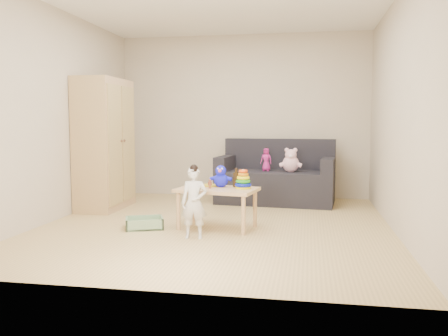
% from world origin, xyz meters
% --- Properties ---
extents(room, '(4.50, 4.50, 4.50)m').
position_xyz_m(room, '(0.00, 0.00, 1.30)').
color(room, tan).
rests_on(room, ground).
extents(wardrobe, '(0.50, 1.00, 1.80)m').
position_xyz_m(wardrobe, '(-1.74, 0.81, 0.90)').
color(wardrobe, tan).
rests_on(wardrobe, ground).
extents(sofa, '(1.78, 1.01, 0.48)m').
position_xyz_m(sofa, '(0.58, 1.68, 0.24)').
color(sofa, black).
rests_on(sofa, ground).
extents(play_table, '(0.95, 0.69, 0.46)m').
position_xyz_m(play_table, '(0.05, -0.17, 0.23)').
color(play_table, '#E4BC7D').
rests_on(play_table, ground).
extents(storage_bin, '(0.50, 0.45, 0.13)m').
position_xyz_m(storage_bin, '(-0.77, -0.33, 0.06)').
color(storage_bin, '#84AA7B').
rests_on(storage_bin, ground).
extents(toddler, '(0.29, 0.21, 0.73)m').
position_xyz_m(toddler, '(-0.10, -0.67, 0.36)').
color(toddler, silver).
rests_on(toddler, ground).
extents(pink_bear, '(0.29, 0.26, 0.30)m').
position_xyz_m(pink_bear, '(0.80, 1.58, 0.63)').
color(pink_bear, '#FFBBCD').
rests_on(pink_bear, sofa).
extents(doll, '(0.19, 0.15, 0.33)m').
position_xyz_m(doll, '(0.44, 1.65, 0.65)').
color(doll, '#BD2382').
rests_on(doll, sofa).
extents(ring_stacker, '(0.19, 0.19, 0.22)m').
position_xyz_m(ring_stacker, '(0.34, -0.15, 0.55)').
color(ring_stacker, '#F9EF0D').
rests_on(ring_stacker, play_table).
extents(brown_bottle, '(0.07, 0.07, 0.22)m').
position_xyz_m(brown_bottle, '(0.24, -0.02, 0.55)').
color(brown_bottle, black).
rests_on(brown_bottle, play_table).
extents(blue_plush, '(0.24, 0.20, 0.26)m').
position_xyz_m(blue_plush, '(0.07, -0.06, 0.59)').
color(blue_plush, '#1C1FFF').
rests_on(blue_plush, play_table).
extents(wooden_figure, '(0.05, 0.04, 0.11)m').
position_xyz_m(wooden_figure, '(-0.03, -0.21, 0.51)').
color(wooden_figure, brown).
rests_on(wooden_figure, play_table).
extents(yellow_book, '(0.25, 0.25, 0.01)m').
position_xyz_m(yellow_book, '(-0.07, -0.00, 0.47)').
color(yellow_book, gold).
rests_on(yellow_book, play_table).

